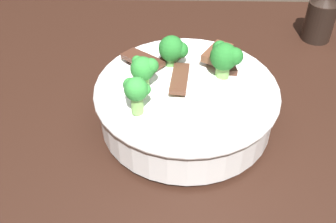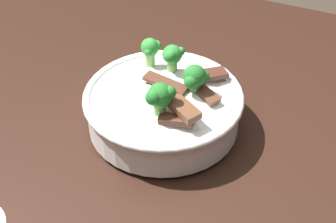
# 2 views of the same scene
# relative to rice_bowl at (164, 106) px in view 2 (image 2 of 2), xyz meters

# --- Properties ---
(dining_table) EXTENTS (1.32, 0.94, 0.75)m
(dining_table) POSITION_rel_rice_bowl_xyz_m (0.15, -0.07, -0.15)
(dining_table) COLOR black
(dining_table) RESTS_ON ground
(rice_bowl) EXTENTS (0.26, 0.26, 0.13)m
(rice_bowl) POSITION_rel_rice_bowl_xyz_m (0.00, 0.00, 0.00)
(rice_bowl) COLOR white
(rice_bowl) RESTS_ON dining_table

